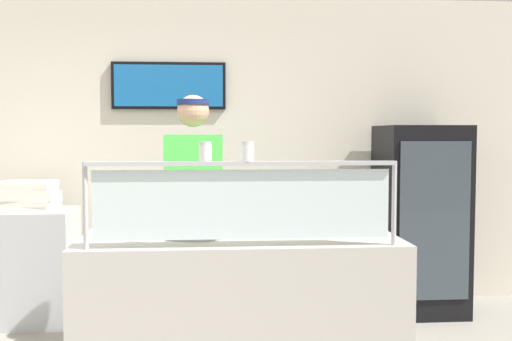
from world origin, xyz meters
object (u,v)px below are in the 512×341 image
object	(u,v)px
parmesan_shaker	(205,153)
pepper_flake_shaker	(247,153)
worker_figure	(194,209)
pizza_box_stack	(28,196)
pizza_server	(189,229)
pizza_tray	(197,232)
drink_fridge	(420,219)

from	to	relation	value
parmesan_shaker	pepper_flake_shaker	distance (m)	0.20
worker_figure	pizza_box_stack	xyz separation A→B (m)	(-1.33, 0.88, 0.01)
parmesan_shaker	pizza_box_stack	xyz separation A→B (m)	(-1.41, 1.94, -0.40)
pizza_server	worker_figure	bearing A→B (deg)	96.95
pizza_tray	pepper_flake_shaker	distance (m)	0.63
pepper_flake_shaker	drink_fridge	distance (m)	2.62
worker_figure	drink_fridge	bearing A→B (deg)	26.35
drink_fridge	pizza_tray	bearing A→B (deg)	-138.73
pizza_tray	pizza_server	distance (m)	0.05
parmesan_shaker	pizza_box_stack	bearing A→B (deg)	126.03
pepper_flake_shaker	pizza_box_stack	world-z (taller)	pepper_flake_shaker
worker_figure	pizza_box_stack	bearing A→B (deg)	146.52
parmesan_shaker	worker_figure	distance (m)	1.14
pizza_tray	pizza_server	world-z (taller)	pizza_server
pizza_tray	pizza_box_stack	size ratio (longest dim) A/B	1.02
pepper_flake_shaker	pizza_box_stack	xyz separation A→B (m)	(-1.62, 1.94, -0.40)
parmesan_shaker	drink_fridge	xyz separation A→B (m)	(1.79, 1.99, -0.62)
pizza_tray	pepper_flake_shaker	size ratio (longest dim) A/B	4.67
parmesan_shaker	worker_figure	xyz separation A→B (m)	(-0.08, 1.06, -0.41)
pepper_flake_shaker	drink_fridge	world-z (taller)	drink_fridge
pizza_server	pizza_box_stack	world-z (taller)	pizza_box_stack
parmesan_shaker	worker_figure	size ratio (longest dim) A/B	0.05
pizza_server	pepper_flake_shaker	distance (m)	0.63
worker_figure	pizza_server	bearing A→B (deg)	-91.26
pizza_tray	drink_fridge	bearing A→B (deg)	41.27
pizza_tray	pizza_server	size ratio (longest dim) A/B	1.63
worker_figure	pizza_box_stack	world-z (taller)	worker_figure
pizza_tray	drink_fridge	distance (m)	2.45
pizza_tray	parmesan_shaker	size ratio (longest dim) A/B	4.76
pizza_server	worker_figure	world-z (taller)	worker_figure
pizza_tray	pizza_server	xyz separation A→B (m)	(-0.05, -0.02, 0.02)
parmesan_shaker	pizza_box_stack	distance (m)	2.44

